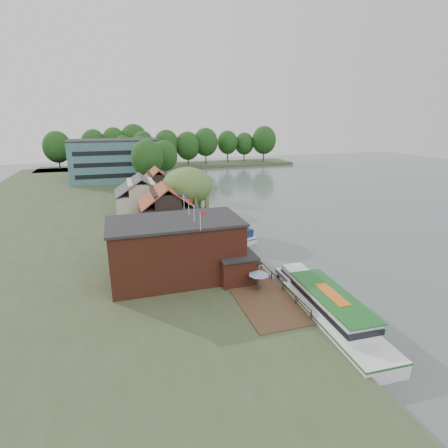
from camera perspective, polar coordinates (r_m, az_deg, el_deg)
ground at (r=49.36m, az=10.90°, el=-6.67°), size 260.00×260.00×0.00m
land_bank at (r=77.44m, az=-22.58°, el=1.49°), size 50.00×140.00×1.00m
quay_deck at (r=54.78m, az=-1.38°, el=-2.72°), size 6.00×50.00×0.10m
quay_rail at (r=55.83m, az=1.14°, el=-1.84°), size 0.20×49.00×1.00m
pub at (r=42.17m, az=-5.19°, el=-3.80°), size 20.00×11.00×7.30m
hotel_block at (r=110.30m, az=-17.35°, el=9.89°), size 25.40×12.40×12.30m
cottage_a at (r=55.93m, az=-9.46°, el=1.98°), size 8.60×7.60×8.50m
cottage_b at (r=65.33m, az=-13.31°, el=3.94°), size 9.60×8.60×8.50m
cottage_c at (r=74.43m, az=-10.77°, el=5.69°), size 7.60×7.60×8.50m
willow at (r=61.20m, az=-5.99°, el=4.36°), size 8.60×8.60×10.43m
umbrella_0 at (r=39.46m, az=5.67°, el=-9.09°), size 2.34×2.34×2.38m
umbrella_1 at (r=42.28m, az=4.94°, el=-7.20°), size 2.09×2.09×2.38m
umbrella_2 at (r=45.04m, az=3.18°, el=-5.58°), size 2.15×2.15×2.38m
umbrella_3 at (r=47.46m, az=2.38°, el=-4.35°), size 2.14×2.14×2.38m
umbrella_4 at (r=49.50m, az=0.68°, el=-3.41°), size 2.44×2.44×2.38m
umbrella_5 at (r=52.71m, az=-0.18°, el=-2.10°), size 2.31×2.31×2.38m
cruiser_0 at (r=41.96m, az=12.97°, el=-9.27°), size 3.73×10.83×2.64m
cruiser_1 at (r=58.55m, az=2.20°, el=-1.38°), size 5.66×9.47×2.15m
cruiser_2 at (r=68.24m, az=-0.10°, el=1.34°), size 4.04×9.25×2.13m
tour_boat at (r=36.04m, az=17.66°, el=-13.71°), size 4.98×15.60×3.37m
swan at (r=39.95m, az=16.42°, el=-12.78°), size 0.44×0.44×0.44m
bank_tree_0 at (r=83.18m, az=-12.32°, el=8.63°), size 7.27×7.27×13.75m
bank_tree_1 at (r=90.99m, az=-9.66°, el=9.27°), size 6.75×6.75×13.07m
bank_tree_2 at (r=98.47m, az=-11.36°, el=9.01°), size 6.70×6.70×10.51m
bank_tree_3 at (r=116.80m, az=-13.73°, el=10.65°), size 8.25×8.25×12.73m
bank_tree_4 at (r=127.03m, az=-12.97°, el=11.47°), size 6.75×6.75×13.96m
bank_tree_5 at (r=134.39m, az=-16.07°, el=11.17°), size 6.44×6.44×12.25m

